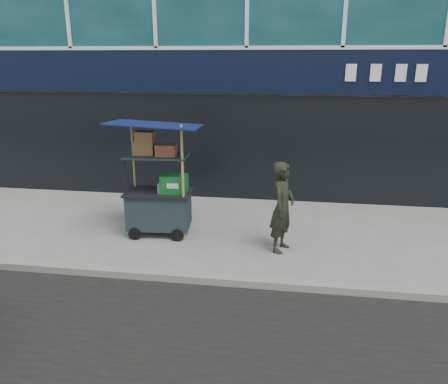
# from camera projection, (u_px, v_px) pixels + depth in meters

# --- Properties ---
(ground) EXTENTS (80.00, 80.00, 0.00)m
(ground) POSITION_uv_depth(u_px,v_px,m) (219.00, 277.00, 6.67)
(ground) COLOR slate
(ground) RESTS_ON ground
(curb) EXTENTS (80.00, 0.18, 0.12)m
(curb) POSITION_uv_depth(u_px,v_px,m) (216.00, 280.00, 6.46)
(curb) COLOR gray
(curb) RESTS_ON ground
(vendor_cart) EXTENTS (1.67, 1.23, 2.16)m
(vendor_cart) POSITION_uv_depth(u_px,v_px,m) (159.00, 195.00, 8.09)
(vendor_cart) COLOR black
(vendor_cart) RESTS_ON ground
(vendor_man) EXTENTS (0.55, 0.67, 1.57)m
(vendor_man) POSITION_uv_depth(u_px,v_px,m) (282.00, 207.00, 7.38)
(vendor_man) COLOR black
(vendor_man) RESTS_ON ground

